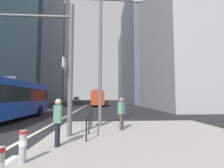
% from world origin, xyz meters
% --- Properties ---
extents(ground_plane, '(160.00, 160.00, 0.00)m').
position_xyz_m(ground_plane, '(0.00, 20.00, 0.00)').
color(ground_plane, black).
extents(median_island, '(9.00, 10.00, 0.15)m').
position_xyz_m(median_island, '(5.50, -1.00, 0.07)').
color(median_island, gray).
rests_on(median_island, ground).
extents(lane_centre_line, '(0.20, 80.00, 0.01)m').
position_xyz_m(lane_centre_line, '(0.00, 30.00, 0.01)').
color(lane_centre_line, beige).
rests_on(lane_centre_line, ground).
extents(office_tower_left_mid, '(10.24, 21.52, 42.10)m').
position_xyz_m(office_tower_left_mid, '(-16.00, 42.50, 21.05)').
color(office_tower_left_mid, slate).
rests_on(office_tower_left_mid, ground).
extents(office_tower_left_far, '(10.03, 19.70, 44.68)m').
position_xyz_m(office_tower_left_far, '(-16.00, 66.16, 22.34)').
color(office_tower_left_far, gray).
rests_on(office_tower_left_far, ground).
extents(office_tower_right_mid, '(12.35, 25.25, 32.91)m').
position_xyz_m(office_tower_right_mid, '(17.00, 41.76, 16.46)').
color(office_tower_right_mid, slate).
rests_on(office_tower_right_mid, ground).
extents(office_tower_right_far, '(10.32, 16.49, 30.33)m').
position_xyz_m(office_tower_right_far, '(17.00, 67.92, 15.17)').
color(office_tower_right_far, slate).
rests_on(office_tower_right_far, ground).
extents(city_bus_blue_oncoming, '(2.76, 12.03, 3.40)m').
position_xyz_m(city_bus_blue_oncoming, '(-3.87, 5.06, 1.84)').
color(city_bus_blue_oncoming, '#14389E').
rests_on(city_bus_blue_oncoming, ground).
extents(city_bus_red_receding, '(2.90, 11.03, 3.40)m').
position_xyz_m(city_bus_red_receding, '(2.53, 28.60, 1.84)').
color(city_bus_red_receding, red).
rests_on(city_bus_red_receding, ground).
extents(car_oncoming_mid, '(2.07, 4.37, 1.94)m').
position_xyz_m(car_oncoming_mid, '(-5.88, 55.40, 0.99)').
color(car_oncoming_mid, silver).
rests_on(car_oncoming_mid, ground).
extents(car_receding_near, '(2.07, 4.13, 1.94)m').
position_xyz_m(car_receding_near, '(3.48, 41.77, 0.99)').
color(car_receding_near, gold).
rests_on(car_receding_near, ground).
extents(traffic_signal_gantry, '(6.77, 0.65, 6.00)m').
position_xyz_m(traffic_signal_gantry, '(-0.31, -0.46, 4.14)').
color(traffic_signal_gantry, '#515156').
rests_on(traffic_signal_gantry, median_island).
extents(street_lamp_post, '(5.50, 0.32, 8.00)m').
position_xyz_m(street_lamp_post, '(3.29, 2.02, 5.28)').
color(street_lamp_post, '#56565B').
rests_on(street_lamp_post, median_island).
extents(bollard_left, '(0.20, 0.20, 0.82)m').
position_xyz_m(bollard_left, '(1.34, -3.44, 0.61)').
color(bollard_left, '#99999E').
rests_on(bollard_left, median_island).
extents(pedestrian_railing, '(0.06, 3.88, 0.98)m').
position_xyz_m(pedestrian_railing, '(2.80, 0.49, 0.86)').
color(pedestrian_railing, black).
rests_on(pedestrian_railing, median_island).
extents(pedestrian_waiting, '(0.41, 0.45, 1.68)m').
position_xyz_m(pedestrian_waiting, '(4.43, 0.72, 1.08)').
color(pedestrian_waiting, '#423D38').
rests_on(pedestrian_waiting, median_island).
extents(pedestrian_walking, '(0.27, 0.40, 1.64)m').
position_xyz_m(pedestrian_walking, '(1.85, -1.97, 1.06)').
color(pedestrian_walking, black).
rests_on(pedestrian_walking, median_island).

